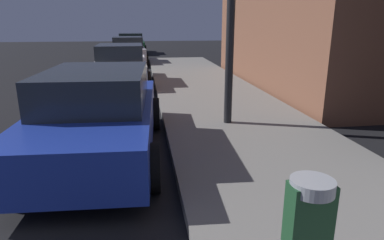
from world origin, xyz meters
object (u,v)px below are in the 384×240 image
object	(u,v)px
car_white	(121,66)
car_green	(131,43)
car_silver	(128,51)
car_blue	(98,114)

from	to	relation	value
car_white	car_green	world-z (taller)	same
car_white	car_silver	size ratio (longest dim) A/B	0.99
car_silver	car_white	bearing A→B (deg)	-90.02
car_blue	car_green	size ratio (longest dim) A/B	1.00
car_silver	car_green	world-z (taller)	same
car_blue	car_white	world-z (taller)	same
car_blue	car_silver	bearing A→B (deg)	89.99
car_green	car_white	bearing A→B (deg)	-90.00
car_blue	car_white	distance (m)	6.53
car_blue	car_silver	xyz separation A→B (m)	(0.00, 13.21, -0.02)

